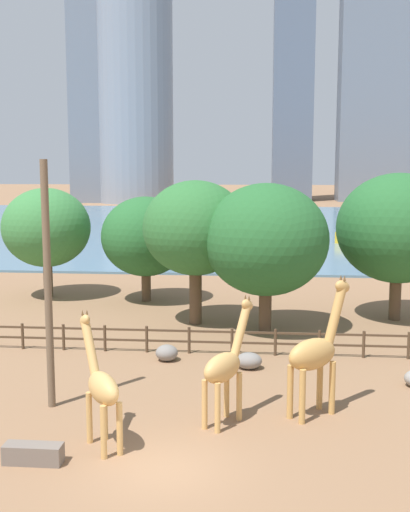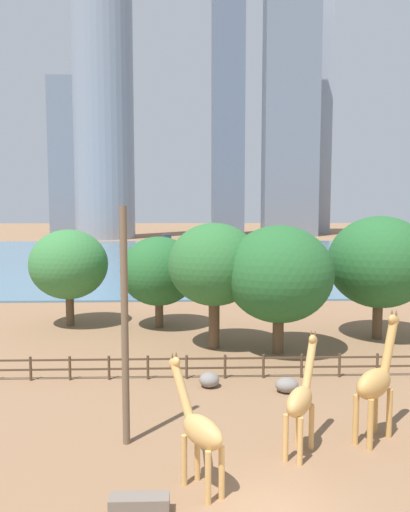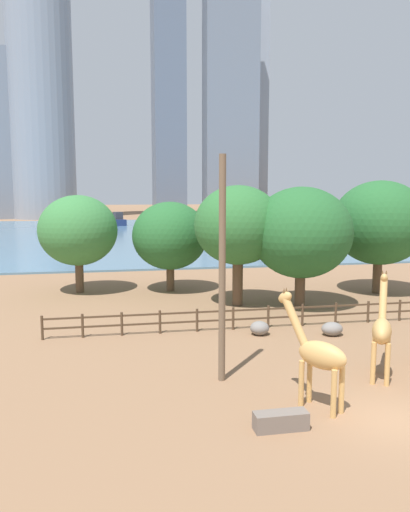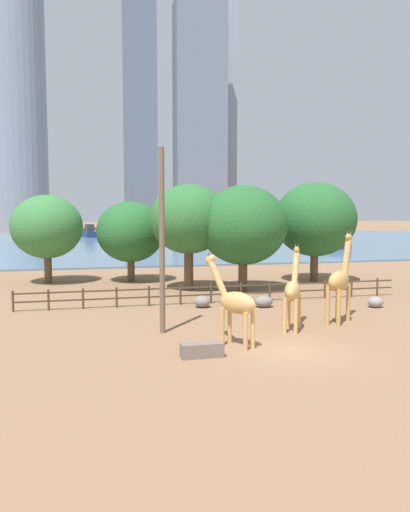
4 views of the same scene
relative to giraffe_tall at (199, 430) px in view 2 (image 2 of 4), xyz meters
name	(u,v)px [view 2 (image 2 of 4)]	position (x,y,z in m)	size (l,w,h in m)	color
ground_plane	(202,256)	(2.16, 78.58, -2.02)	(400.00, 400.00, 0.00)	#8C6647
harbor_water	(202,257)	(2.16, 75.58, -1.92)	(180.00, 86.00, 0.20)	slate
giraffe_tall	(199,430)	(0.00, 0.00, 0.00)	(2.11, 2.75, 4.24)	tan
giraffe_companion	(376,382)	(7.03, 3.30, 0.32)	(2.65, 2.45, 5.05)	tan
giraffe_young	(301,400)	(3.83, 2.29, 0.05)	(1.97, 2.80, 4.39)	tan
utility_pole	(125,327)	(-2.78, 3.27, 2.61)	(0.28, 0.28, 9.26)	brown
boulder_near_fence	(209,380)	(0.71, 9.31, -1.64)	(1.04, 1.01, 0.76)	gray
boulder_by_pole	(287,385)	(4.55, 8.45, -1.65)	(1.16, 0.98, 0.74)	gray
feeding_trough	(139,505)	(-1.83, -1.33, -1.72)	(1.80, 0.60, 0.60)	#72665B
enclosure_fence	(231,365)	(1.92, 10.58, -1.26)	(26.12, 0.14, 1.30)	#4C3826
tree_left_large	(69,264)	(-9.60, 23.03, 2.78)	(5.98, 5.98, 7.52)	brown
tree_center_broad	(279,274)	(5.28, 15.07, 3.03)	(6.74, 6.74, 8.11)	brown
tree_right_tall	(159,271)	(-2.62, 22.30, 2.32)	(5.87, 5.87, 7.00)	brown
tree_left_small	(379,262)	(12.91, 18.47, 3.38)	(7.08, 7.08, 8.61)	brown
tree_right_small	(214,265)	(1.32, 16.46, 3.47)	(5.96, 5.96, 8.21)	brown
boat_ferry	(208,251)	(3.25, 78.81, -1.02)	(3.40, 5.73, 2.37)	#B22D28
boat_sailboat	(311,265)	(16.64, 52.78, -0.86)	(6.32, 6.07, 2.84)	gold
boat_tug	(166,243)	(-5.49, 97.83, -0.80)	(4.05, 7.23, 3.01)	navy
skyline_tower_needle	(102,57)	(-25.26, 134.63, 50.67)	(17.72, 17.72, 105.39)	gray
skyline_block_central	(308,117)	(42.26, 164.43, 39.15)	(14.57, 10.63, 82.34)	#939EAD
skyline_tower_glass	(228,105)	(12.36, 149.23, 40.15)	(9.86, 14.78, 84.34)	slate
skyline_block_left	(291,118)	(32.29, 146.12, 35.66)	(17.14, 8.93, 75.37)	slate
skyline_block_right	(66,159)	(-36.61, 135.23, 21.34)	(8.55, 8.18, 46.73)	slate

